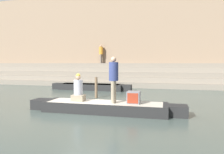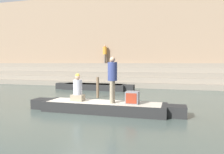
{
  "view_description": "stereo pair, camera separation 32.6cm",
  "coord_description": "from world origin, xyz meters",
  "views": [
    {
      "loc": [
        3.06,
        -8.22,
        1.92
      ],
      "look_at": [
        0.77,
        1.06,
        1.3
      ],
      "focal_mm": 35.0,
      "sensor_mm": 36.0,
      "label": 1
    },
    {
      "loc": [
        3.38,
        -8.14,
        1.92
      ],
      "look_at": [
        0.77,
        1.06,
        1.3
      ],
      "focal_mm": 35.0,
      "sensor_mm": 36.0,
      "label": 2
    }
  ],
  "objects": [
    {
      "name": "person_rowing",
      "position": [
        -0.32,
        -0.15,
        0.84
      ],
      "size": [
        0.5,
        0.39,
        1.1
      ],
      "rotation": [
        0.0,
        0.0,
        0.25
      ],
      "color": "gray",
      "rests_on": "rowboat_main"
    },
    {
      "name": "ghat_steps",
      "position": [
        0.0,
        10.18,
        0.69
      ],
      "size": [
        36.0,
        3.13,
        1.89
      ],
      "color": "gray",
      "rests_on": "ground"
    },
    {
      "name": "person_standing",
      "position": [
        1.15,
        -0.21,
        1.41
      ],
      "size": [
        0.36,
        0.36,
        1.75
      ],
      "rotation": [
        0.0,
        0.0,
        -0.11
      ],
      "color": "gray",
      "rests_on": "rowboat_main"
    },
    {
      "name": "rowboat_main",
      "position": [
        0.77,
        -0.14,
        0.21
      ],
      "size": [
        6.16,
        1.32,
        0.4
      ],
      "rotation": [
        0.0,
        0.0,
        0.06
      ],
      "color": "black",
      "rests_on": "ground"
    },
    {
      "name": "tv_set",
      "position": [
        1.9,
        -0.16,
        0.63
      ],
      "size": [
        0.48,
        0.46,
        0.46
      ],
      "rotation": [
        0.0,
        0.0,
        -0.01
      ],
      "color": "slate",
      "rests_on": "rowboat_main"
    },
    {
      "name": "back_wall",
      "position": [
        0.0,
        11.92,
        4.12
      ],
      "size": [
        34.2,
        1.28,
        8.29
      ],
      "color": "#937A60",
      "rests_on": "ground"
    },
    {
      "name": "ground_plane",
      "position": [
        0.0,
        0.0,
        0.0
      ],
      "size": [
        120.0,
        120.0,
        0.0
      ],
      "primitive_type": "plane",
      "color": "#47544C"
    },
    {
      "name": "person_on_steps",
      "position": [
        -2.73,
        11.01,
        2.85
      ],
      "size": [
        0.36,
        0.36,
        1.68
      ],
      "rotation": [
        0.0,
        0.0,
        3.02
      ],
      "color": "#756656",
      "rests_on": "ghat_steps"
    },
    {
      "name": "moored_boat_shore",
      "position": [
        -2.09,
        6.4,
        0.23
      ],
      "size": [
        5.8,
        1.09,
        0.43
      ],
      "rotation": [
        0.0,
        0.0,
        0.09
      ],
      "color": "black",
      "rests_on": "ground"
    },
    {
      "name": "mooring_post",
      "position": [
        -0.64,
        3.14,
        0.57
      ],
      "size": [
        0.15,
        0.15,
        1.14
      ],
      "primitive_type": "cylinder",
      "color": "brown",
      "rests_on": "ground"
    }
  ]
}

